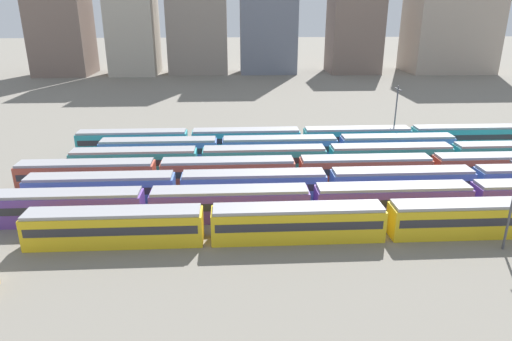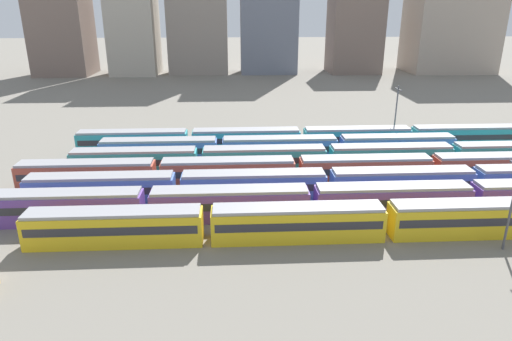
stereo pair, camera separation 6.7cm
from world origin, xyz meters
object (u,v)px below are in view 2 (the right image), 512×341
at_px(train_track_1, 392,200).
at_px(train_track_6, 357,138).
at_px(catenary_pole_1, 396,112).
at_px(train_track_2, 473,181).
at_px(train_track_0, 297,222).
at_px(train_track_4, 328,158).
at_px(train_track_5, 279,148).
at_px(train_track_3, 432,168).

xyz_separation_m(train_track_1, train_track_6, (2.71, 26.00, 0.00)).
bearing_deg(catenary_pole_1, train_track_2, -84.71).
relative_size(train_track_1, catenary_pole_1, 9.16).
xyz_separation_m(train_track_0, train_track_4, (7.41, 20.80, 0.00)).
distance_m(train_track_4, train_track_6, 12.61).
distance_m(train_track_5, catenary_pole_1, 23.17).
height_order(train_track_0, train_track_2, same).
relative_size(train_track_3, train_track_4, 1.51).
relative_size(train_track_1, train_track_4, 1.25).
distance_m(train_track_1, train_track_2, 13.48).
bearing_deg(train_track_3, train_track_1, -131.42).
relative_size(train_track_0, train_track_4, 0.75).
distance_m(train_track_0, train_track_2, 26.40).
height_order(train_track_4, catenary_pole_1, catenary_pole_1).
distance_m(train_track_2, train_track_5, 28.21).
height_order(train_track_0, train_track_1, same).
height_order(train_track_3, catenary_pole_1, catenary_pole_1).
xyz_separation_m(train_track_1, train_track_2, (12.43, 5.20, 0.00)).
relative_size(train_track_0, train_track_5, 1.00).
bearing_deg(train_track_4, train_track_1, -74.16).
distance_m(train_track_4, train_track_5, 8.44).
height_order(train_track_2, train_track_4, same).
relative_size(train_track_6, catenary_pole_1, 9.16).
bearing_deg(catenary_pole_1, train_track_0, -122.69).
relative_size(train_track_2, train_track_6, 1.20).
relative_size(train_track_1, train_track_6, 1.00).
bearing_deg(train_track_1, train_track_6, 84.04).
bearing_deg(catenary_pole_1, train_track_1, -109.31).
distance_m(train_track_0, train_track_5, 26.01).
relative_size(train_track_3, train_track_6, 1.20).
relative_size(train_track_4, train_track_6, 0.80).
bearing_deg(train_track_5, train_track_6, 20.66).
xyz_separation_m(train_track_4, catenary_pole_1, (14.64, 13.55, 3.76)).
height_order(train_track_5, train_track_6, same).
relative_size(train_track_2, train_track_4, 1.51).
bearing_deg(train_track_4, catenary_pole_1, 42.79).
xyz_separation_m(train_track_0, train_track_6, (14.55, 31.20, 0.00)).
bearing_deg(train_track_0, train_track_6, 65.00).
xyz_separation_m(train_track_0, train_track_1, (11.83, 5.20, 0.00)).
distance_m(train_track_5, train_track_6, 14.74).
distance_m(train_track_0, train_track_3, 26.17).
distance_m(train_track_1, train_track_6, 26.14).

